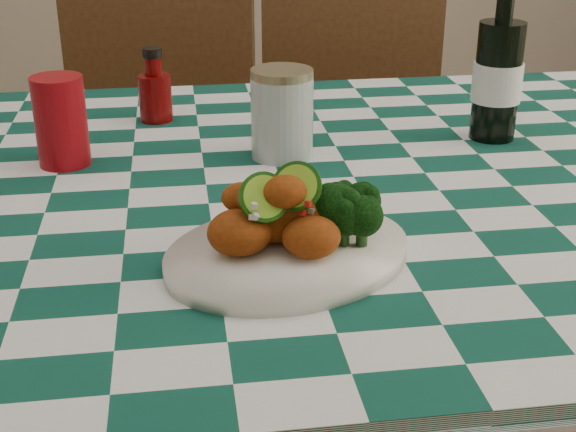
{
  "coord_description": "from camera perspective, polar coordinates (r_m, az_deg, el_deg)",
  "views": [
    {
      "loc": [
        -0.14,
        -1.02,
        1.19
      ],
      "look_at": [
        -0.02,
        -0.24,
        0.84
      ],
      "focal_mm": 50.0,
      "sensor_mm": 36.0,
      "label": 1
    }
  ],
  "objects": [
    {
      "name": "dining_table",
      "position": [
        1.3,
        -0.45,
        -13.78
      ],
      "size": [
        1.66,
        1.06,
        0.79
      ],
      "primitive_type": null,
      "color": "#0E4537",
      "rests_on": "ground"
    },
    {
      "name": "plate",
      "position": [
        0.88,
        0.0,
        -2.73
      ],
      "size": [
        0.35,
        0.32,
        0.02
      ],
      "primitive_type": null,
      "rotation": [
        0.0,
        0.0,
        0.42
      ],
      "color": "white",
      "rests_on": "dining_table"
    },
    {
      "name": "fried_chicken_pile",
      "position": [
        0.86,
        -0.33,
        0.28
      ],
      "size": [
        0.13,
        0.1,
        0.08
      ],
      "primitive_type": null,
      "color": "#95380E",
      "rests_on": "plate"
    },
    {
      "name": "broccoli_side",
      "position": [
        0.89,
        4.76,
        0.29
      ],
      "size": [
        0.08,
        0.08,
        0.06
      ],
      "primitive_type": null,
      "color": "black",
      "rests_on": "plate"
    },
    {
      "name": "red_tumbler",
      "position": [
        1.19,
        -15.85,
        6.5
      ],
      "size": [
        0.1,
        0.1,
        0.13
      ],
      "primitive_type": "cylinder",
      "rotation": [
        0.0,
        0.0,
        -0.37
      ],
      "color": "maroon",
      "rests_on": "dining_table"
    },
    {
      "name": "ketchup_bottle",
      "position": [
        1.36,
        -9.47,
        9.19
      ],
      "size": [
        0.07,
        0.07,
        0.12
      ],
      "primitive_type": null,
      "rotation": [
        0.0,
        0.0,
        -0.22
      ],
      "color": "#5E0404",
      "rests_on": "dining_table"
    },
    {
      "name": "mason_jar",
      "position": [
        1.17,
        -0.43,
        7.29
      ],
      "size": [
        0.12,
        0.12,
        0.13
      ],
      "primitive_type": null,
      "rotation": [
        0.0,
        0.0,
        -0.36
      ],
      "color": "#B2BCBA",
      "rests_on": "dining_table"
    },
    {
      "name": "beer_bottle",
      "position": [
        1.28,
        14.81,
        10.75
      ],
      "size": [
        0.09,
        0.09,
        0.25
      ],
      "primitive_type": null,
      "rotation": [
        0.0,
        0.0,
        0.14
      ],
      "color": "black",
      "rests_on": "dining_table"
    },
    {
      "name": "wooden_chair_left",
      "position": [
        1.9,
        -10.19,
        2.85
      ],
      "size": [
        0.57,
        0.59,
        1.03
      ],
      "primitive_type": null,
      "rotation": [
        0.0,
        0.0,
        -0.23
      ],
      "color": "#472814",
      "rests_on": "ground"
    },
    {
      "name": "wooden_chair_right",
      "position": [
        1.88,
        4.18,
        1.66
      ],
      "size": [
        0.52,
        0.54,
        0.95
      ],
      "primitive_type": null,
      "rotation": [
        0.0,
        0.0,
        -0.23
      ],
      "color": "#472814",
      "rests_on": "ground"
    }
  ]
}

